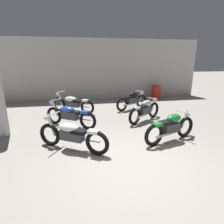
# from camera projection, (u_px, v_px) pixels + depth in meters

# --- Properties ---
(ground_plane) EXTENTS (60.00, 60.00, 0.00)m
(ground_plane) POSITION_uv_depth(u_px,v_px,m) (131.00, 161.00, 4.54)
(ground_plane) COLOR gray
(back_wall) EXTENTS (12.92, 0.24, 3.60)m
(back_wall) POSITION_uv_depth(u_px,v_px,m) (97.00, 70.00, 11.17)
(back_wall) COLOR #BCBAB7
(back_wall) RESTS_ON ground
(motorcycle_left_row_0) EXTENTS (1.90, 1.24, 0.97)m
(motorcycle_left_row_0) POSITION_uv_depth(u_px,v_px,m) (72.00, 135.00, 4.97)
(motorcycle_left_row_0) COLOR black
(motorcycle_left_row_0) RESTS_ON ground
(motorcycle_left_row_1) EXTENTS (1.85, 1.32, 0.97)m
(motorcycle_left_row_1) POSITION_uv_depth(u_px,v_px,m) (70.00, 115.00, 6.73)
(motorcycle_left_row_1) COLOR black
(motorcycle_left_row_1) RESTS_ON ground
(motorcycle_left_row_2) EXTENTS (1.92, 1.21, 0.97)m
(motorcycle_left_row_2) POSITION_uv_depth(u_px,v_px,m) (73.00, 103.00, 8.49)
(motorcycle_left_row_2) COLOR black
(motorcycle_left_row_2) RESTS_ON ground
(motorcycle_right_row_0) EXTENTS (1.90, 0.78, 0.88)m
(motorcycle_right_row_0) POSITION_uv_depth(u_px,v_px,m) (171.00, 127.00, 5.52)
(motorcycle_right_row_0) COLOR black
(motorcycle_right_row_0) RESTS_ON ground
(motorcycle_right_row_1) EXTENTS (1.69, 1.21, 0.88)m
(motorcycle_right_row_1) POSITION_uv_depth(u_px,v_px,m) (145.00, 110.00, 7.37)
(motorcycle_right_row_1) COLOR black
(motorcycle_right_row_1) RESTS_ON ground
(motorcycle_right_row_2) EXTENTS (1.81, 0.99, 0.88)m
(motorcycle_right_row_2) POSITION_uv_depth(u_px,v_px,m) (132.00, 100.00, 9.11)
(motorcycle_right_row_2) COLOR black
(motorcycle_right_row_2) RESTS_ON ground
(oil_drum) EXTENTS (0.59, 0.59, 0.85)m
(oil_drum) POSITION_uv_depth(u_px,v_px,m) (156.00, 92.00, 11.52)
(oil_drum) COLOR red
(oil_drum) RESTS_ON ground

